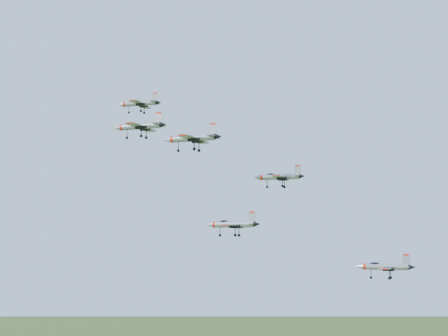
% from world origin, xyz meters
% --- Properties ---
extents(jet_lead, '(11.93, 9.84, 3.19)m').
position_xyz_m(jet_lead, '(-26.50, 15.15, 153.60)').
color(jet_lead, '#969BA1').
extents(jet_left_high, '(13.96, 11.54, 3.73)m').
position_xyz_m(jet_left_high, '(-6.44, -0.94, 141.21)').
color(jet_left_high, '#969BA1').
extents(jet_right_high, '(11.58, 9.55, 3.10)m').
position_xyz_m(jet_right_high, '(-11.08, -17.43, 141.12)').
color(jet_right_high, '#969BA1').
extents(jet_left_low, '(11.78, 9.66, 3.16)m').
position_xyz_m(jet_left_low, '(10.42, 9.24, 133.33)').
color(jet_left_low, '#969BA1').
extents(jet_right_low, '(11.10, 9.20, 2.97)m').
position_xyz_m(jet_right_low, '(6.23, -12.93, 122.31)').
color(jet_right_low, '#969BA1').
extents(jet_trail, '(11.09, 9.18, 2.96)m').
position_xyz_m(jet_trail, '(33.27, -5.35, 114.48)').
color(jet_trail, '#969BA1').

